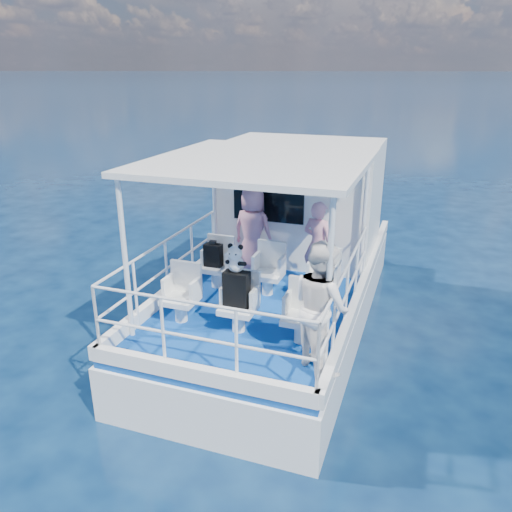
{
  "coord_description": "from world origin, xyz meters",
  "views": [
    {
      "loc": [
        2.3,
        -6.89,
        4.36
      ],
      "look_at": [
        0.01,
        -0.4,
        1.78
      ],
      "focal_mm": 35.0,
      "sensor_mm": 36.0,
      "label": 1
    }
  ],
  "objects": [
    {
      "name": "seat_port_aft",
      "position": [
        -0.9,
        -1.1,
        1.09
      ],
      "size": [
        0.48,
        0.46,
        0.38
      ],
      "primitive_type": "cube",
      "color": "white",
      "rests_on": "deck"
    },
    {
      "name": "cabin",
      "position": [
        0.0,
        2.3,
        2.0
      ],
      "size": [
        2.85,
        2.0,
        2.2
      ],
      "primitive_type": "cube",
      "color": "white",
      "rests_on": "deck"
    },
    {
      "name": "passenger_stbd_aft",
      "position": [
        1.25,
        -1.58,
        1.71
      ],
      "size": [
        0.99,
        1.0,
        1.63
      ],
      "primitive_type": "imported",
      "rotation": [
        0.0,
        0.0,
        2.33
      ],
      "color": "white",
      "rests_on": "deck"
    },
    {
      "name": "ground",
      "position": [
        0.0,
        0.0,
        0.0
      ],
      "size": [
        2000.0,
        2000.0,
        0.0
      ],
      "primitive_type": "plane",
      "color": "#071A37",
      "rests_on": "ground"
    },
    {
      "name": "canopy_posts",
      "position": [
        0.0,
        -0.25,
        2.0
      ],
      "size": [
        2.77,
        2.97,
        2.2
      ],
      "color": "white",
      "rests_on": "deck"
    },
    {
      "name": "seat_stbd_aft",
      "position": [
        0.9,
        -1.1,
        1.09
      ],
      "size": [
        0.48,
        0.46,
        0.38
      ],
      "primitive_type": "cube",
      "color": "white",
      "rests_on": "deck"
    },
    {
      "name": "backpack_port",
      "position": [
        -0.94,
        0.17,
        1.47
      ],
      "size": [
        0.29,
        0.16,
        0.38
      ],
      "primitive_type": "cube",
      "color": "black",
      "rests_on": "seat_port_fwd"
    },
    {
      "name": "backpack_center",
      "position": [
        -0.01,
        -1.13,
        1.54
      ],
      "size": [
        0.35,
        0.2,
        0.52
      ],
      "primitive_type": "cube",
      "color": "black",
      "rests_on": "seat_center_aft"
    },
    {
      "name": "canopy",
      "position": [
        0.0,
        -0.2,
        3.14
      ],
      "size": [
        3.0,
        3.2,
        0.08
      ],
      "primitive_type": "cube",
      "color": "white",
      "rests_on": "cabin"
    },
    {
      "name": "compact_camera",
      "position": [
        -0.94,
        0.17,
        1.69
      ],
      "size": [
        0.11,
        0.06,
        0.06
      ],
      "primitive_type": "cube",
      "color": "black",
      "rests_on": "backpack_port"
    },
    {
      "name": "railings",
      "position": [
        0.0,
        -0.58,
        1.4
      ],
      "size": [
        2.84,
        3.59,
        1.0
      ],
      "primitive_type": null,
      "color": "white",
      "rests_on": "deck"
    },
    {
      "name": "deck",
      "position": [
        0.0,
        1.0,
        0.85
      ],
      "size": [
        2.9,
        6.9,
        0.1
      ],
      "primitive_type": "cube",
      "color": "navy",
      "rests_on": "hull"
    },
    {
      "name": "hull",
      "position": [
        0.0,
        1.0,
        0.0
      ],
      "size": [
        3.0,
        7.0,
        1.6
      ],
      "primitive_type": "cube",
      "color": "white",
      "rests_on": "ground"
    },
    {
      "name": "passenger_stbd_fwd",
      "position": [
        0.68,
        0.78,
        1.64
      ],
      "size": [
        0.62,
        0.51,
        1.48
      ],
      "primitive_type": "imported",
      "rotation": [
        0.0,
        0.0,
        2.8
      ],
      "color": "pink",
      "rests_on": "deck"
    },
    {
      "name": "panda",
      "position": [
        -0.03,
        -1.1,
        1.99
      ],
      "size": [
        0.25,
        0.21,
        0.39
      ],
      "primitive_type": null,
      "color": "white",
      "rests_on": "backpack_center"
    },
    {
      "name": "seat_center_fwd",
      "position": [
        0.0,
        0.2,
        1.09
      ],
      "size": [
        0.48,
        0.46,
        0.38
      ],
      "primitive_type": "cube",
      "color": "white",
      "rests_on": "deck"
    },
    {
      "name": "seat_center_aft",
      "position": [
        0.0,
        -1.1,
        1.09
      ],
      "size": [
        0.48,
        0.46,
        0.38
      ],
      "primitive_type": "cube",
      "color": "white",
      "rests_on": "deck"
    },
    {
      "name": "seat_port_fwd",
      "position": [
        -0.9,
        0.2,
        1.09
      ],
      "size": [
        0.48,
        0.46,
        0.38
      ],
      "primitive_type": "cube",
      "color": "white",
      "rests_on": "deck"
    },
    {
      "name": "seat_stbd_fwd",
      "position": [
        0.9,
        0.2,
        1.09
      ],
      "size": [
        0.48,
        0.46,
        0.38
      ],
      "primitive_type": "cube",
      "color": "white",
      "rests_on": "deck"
    },
    {
      "name": "passenger_port_fwd",
      "position": [
        -0.54,
        1.0,
        1.69
      ],
      "size": [
        0.65,
        0.52,
        1.57
      ],
      "primitive_type": "imported",
      "rotation": [
        0.0,
        0.0,
        2.96
      ],
      "color": "#C27E95",
      "rests_on": "deck"
    }
  ]
}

